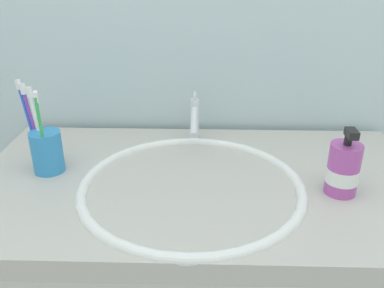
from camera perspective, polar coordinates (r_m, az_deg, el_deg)
tiled_wall_back at (r=1.16m, az=1.53°, el=15.88°), size 2.23×0.04×2.40m
sink_basin at (r=0.93m, az=-0.06°, el=-8.15°), size 0.50×0.50×0.12m
faucet at (r=1.09m, az=0.34°, el=3.44°), size 0.02×0.14×0.13m
toothbrush_cup at (r=1.01m, az=-19.45°, el=-1.02°), size 0.07×0.07×0.10m
toothbrush_white at (r=1.00m, az=-20.74°, el=2.67°), size 0.03×0.03×0.19m
toothbrush_blue at (r=1.02m, az=-21.75°, el=3.25°), size 0.05×0.05×0.21m
toothbrush_green at (r=0.96m, az=-20.14°, el=2.09°), size 0.02×0.03×0.20m
toothbrush_purple at (r=1.01m, az=-21.30°, el=2.98°), size 0.04×0.03×0.20m
soap_dispenser at (r=0.92m, az=20.22°, el=-3.34°), size 0.07×0.07×0.15m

